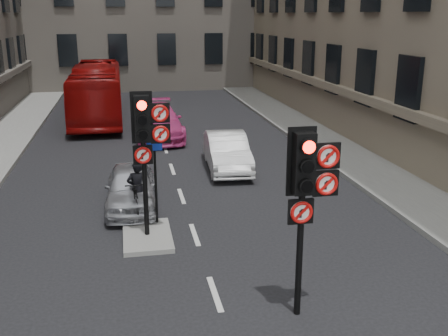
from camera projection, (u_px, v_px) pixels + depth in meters
name	position (u px, v px, depth m)	size (l,w,h in m)	color
pavement_right	(347.00, 151.00, 21.29)	(3.00, 50.00, 0.16)	gray
centre_island	(147.00, 236.00, 13.17)	(1.20, 2.00, 0.12)	gray
signal_near	(307.00, 183.00, 9.17)	(0.91, 0.40, 3.58)	black
signal_far	(146.00, 134.00, 12.43)	(0.91, 0.40, 3.58)	black
car_silver	(131.00, 187.00, 15.16)	(1.45, 3.61, 1.23)	#AAABB2
car_white	(227.00, 152.00, 18.88)	(1.39, 3.99, 1.32)	silver
car_pink	(157.00, 121.00, 23.73)	(2.09, 5.14, 1.49)	#D13D87
bus_red	(97.00, 92.00, 27.79)	(2.43, 10.40, 2.90)	maroon
motorcycle	(134.00, 197.00, 14.44)	(0.54, 1.90, 1.14)	black
motorcyclist	(138.00, 189.00, 14.41)	(0.58, 0.38, 1.60)	black
info_sign	(155.00, 169.00, 13.48)	(0.40, 0.13, 2.29)	black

